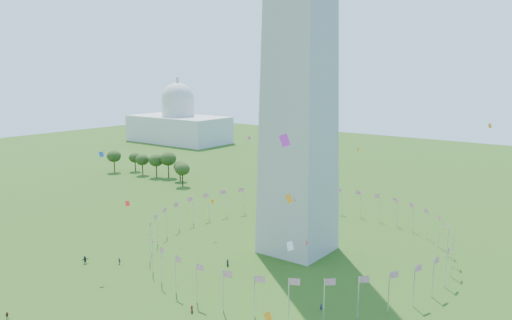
{
  "coord_description": "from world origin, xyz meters",
  "views": [
    {
      "loc": [
        70.3,
        -61.9,
        49.09
      ],
      "look_at": [
        -2.98,
        35.0,
        27.22
      ],
      "focal_mm": 35.0,
      "sensor_mm": 36.0,
      "label": 1
    }
  ],
  "objects": [
    {
      "name": "kites_aloft",
      "position": [
        4.7,
        23.23,
        18.75
      ],
      "size": [
        108.01,
        78.56,
        36.46
      ],
      "color": "#CC2699",
      "rests_on": "ground"
    },
    {
      "name": "tree_line_west",
      "position": [
        -105.25,
        90.99,
        5.23
      ],
      "size": [
        55.05,
        15.84,
        11.88
      ],
      "color": "#324E1A",
      "rests_on": "ground"
    },
    {
      "name": "crowd",
      "position": [
        -4.37,
        0.77,
        0.88
      ],
      "size": [
        95.98,
        68.11,
        2.04
      ],
      "color": "#571714",
      "rests_on": "ground"
    },
    {
      "name": "flag_ring",
      "position": [
        -0.0,
        50.0,
        4.5
      ],
      "size": [
        80.24,
        80.24,
        9.0
      ],
      "color": "silver",
      "rests_on": "ground"
    },
    {
      "name": "capitol_building",
      "position": [
        -180.0,
        180.0,
        23.0
      ],
      "size": [
        70.0,
        35.0,
        46.0
      ],
      "primitive_type": null,
      "color": "beige",
      "rests_on": "ground"
    }
  ]
}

